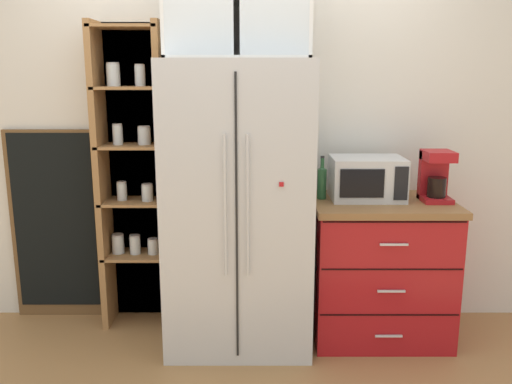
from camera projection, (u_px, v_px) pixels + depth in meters
The scene contains 12 objects.
ground_plane at pixel (240, 336), 3.43m from camera, with size 10.58×10.58×0.00m, color #9E7042.
wall_back_cream at pixel (241, 131), 3.55m from camera, with size 4.89×0.10×2.55m, color silver.
refrigerator at pixel (239, 206), 3.24m from camera, with size 0.86×0.73×1.72m.
pantry_shelf_column at pixel (135, 174), 3.49m from camera, with size 0.48×0.30×1.96m.
counter_cabinet at pixel (380, 268), 3.38m from camera, with size 0.86×0.64×0.88m.
microwave at pixel (368, 178), 3.31m from camera, with size 0.44×0.33×0.26m.
coffee_maker at pixel (436, 175), 3.26m from camera, with size 0.17×0.20×0.31m.
mug_red at pixel (386, 195), 3.23m from camera, with size 0.11×0.08×0.10m.
bottle_green at pixel (323, 180), 3.31m from camera, with size 0.06×0.06×0.27m.
bottle_amber at pixel (382, 181), 3.34m from camera, with size 0.06×0.06×0.25m.
upper_cabinet at pixel (238, 2), 3.03m from camera, with size 0.82×0.32×0.64m.
chalkboard_menu at pixel (57, 225), 3.61m from camera, with size 0.60×0.04×1.29m.
Camera 1 is at (0.10, -3.15, 1.65)m, focal length 37.68 mm.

